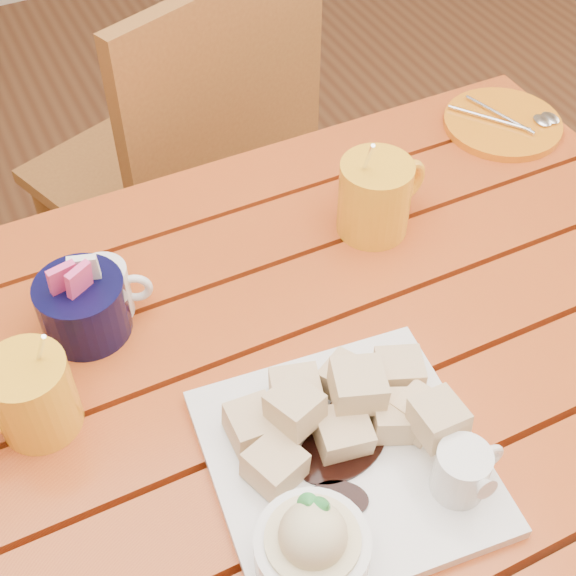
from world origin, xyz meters
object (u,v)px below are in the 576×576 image
coffee_mug_right (376,196)px  orange_saucer (504,123)px  dessert_plate (345,467)px  coffee_mug_left (30,396)px  table (280,437)px  chair_far (192,166)px

coffee_mug_right → orange_saucer: coffee_mug_right is taller
dessert_plate → coffee_mug_left: bearing=141.1°
coffee_mug_left → orange_saucer: (0.76, 0.21, -0.04)m
table → coffee_mug_right: size_ratio=7.72×
table → coffee_mug_left: 0.30m
table → chair_far: 0.71m
table → chair_far: bearing=78.1°
table → coffee_mug_left: bearing=164.8°
dessert_plate → coffee_mug_right: size_ratio=1.89×
dessert_plate → coffee_mug_right: 0.38m
table → chair_far: (0.14, 0.69, -0.13)m
coffee_mug_right → chair_far: bearing=88.1°
dessert_plate → orange_saucer: bearing=39.6°
table → orange_saucer: size_ratio=6.81×
table → coffee_mug_left: size_ratio=8.38×
coffee_mug_left → coffee_mug_right: bearing=4.2°
orange_saucer → chair_far: chair_far is taller
dessert_plate → chair_far: chair_far is taller
orange_saucer → coffee_mug_left: bearing=-164.3°
dessert_plate → chair_far: (0.14, 0.82, -0.27)m
coffee_mug_left → orange_saucer: bearing=6.9°
coffee_mug_left → coffee_mug_right: 0.48m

